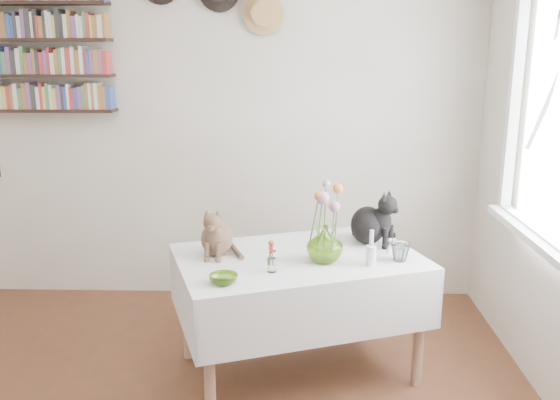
{
  "coord_description": "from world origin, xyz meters",
  "views": [
    {
      "loc": [
        0.68,
        -2.0,
        1.81
      ],
      "look_at": [
        0.6,
        1.0,
        1.05
      ],
      "focal_mm": 38.0,
      "sensor_mm": 36.0,
      "label": 1
    }
  ],
  "objects_px": {
    "dining_table": "(298,285)",
    "tabby_cat": "(217,229)",
    "black_cat": "(368,215)",
    "flower_vase": "(325,244)",
    "bookshelf_unit": "(38,46)"
  },
  "relations": [
    {
      "from": "dining_table",
      "to": "tabby_cat",
      "type": "distance_m",
      "value": 0.55
    },
    {
      "from": "black_cat",
      "to": "flower_vase",
      "type": "height_order",
      "value": "black_cat"
    },
    {
      "from": "tabby_cat",
      "to": "black_cat",
      "type": "xyz_separation_m",
      "value": [
        0.86,
        0.23,
        0.02
      ]
    },
    {
      "from": "flower_vase",
      "to": "tabby_cat",
      "type": "bearing_deg",
      "value": 170.19
    },
    {
      "from": "dining_table",
      "to": "bookshelf_unit",
      "type": "bearing_deg",
      "value": 149.55
    },
    {
      "from": "flower_vase",
      "to": "black_cat",
      "type": "bearing_deg",
      "value": 51.14
    },
    {
      "from": "tabby_cat",
      "to": "black_cat",
      "type": "bearing_deg",
      "value": 19.72
    },
    {
      "from": "bookshelf_unit",
      "to": "flower_vase",
      "type": "bearing_deg",
      "value": -30.6
    },
    {
      "from": "flower_vase",
      "to": "bookshelf_unit",
      "type": "xyz_separation_m",
      "value": [
        -1.94,
        1.14,
        1.03
      ]
    },
    {
      "from": "black_cat",
      "to": "bookshelf_unit",
      "type": "bearing_deg",
      "value": 104.22
    },
    {
      "from": "dining_table",
      "to": "black_cat",
      "type": "relative_size",
      "value": 4.57
    },
    {
      "from": "tabby_cat",
      "to": "bookshelf_unit",
      "type": "relative_size",
      "value": 0.29
    },
    {
      "from": "dining_table",
      "to": "flower_vase",
      "type": "xyz_separation_m",
      "value": [
        0.14,
        -0.09,
        0.28
      ]
    },
    {
      "from": "bookshelf_unit",
      "to": "tabby_cat",
      "type": "bearing_deg",
      "value": -37.82
    },
    {
      "from": "dining_table",
      "to": "black_cat",
      "type": "xyz_separation_m",
      "value": [
        0.41,
        0.24,
        0.34
      ]
    }
  ]
}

